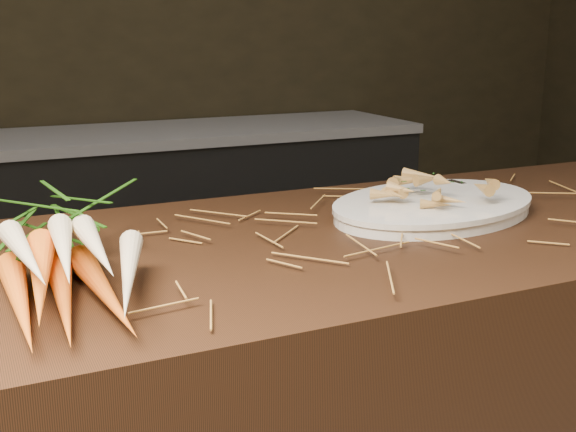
# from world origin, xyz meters

# --- Properties ---
(back_counter) EXTENTS (1.82, 0.62, 0.84)m
(back_counter) POSITION_xyz_m (0.30, 2.18, 0.42)
(back_counter) COLOR black
(back_counter) RESTS_ON ground
(straw_bedding) EXTENTS (1.40, 0.60, 0.02)m
(straw_bedding) POSITION_xyz_m (0.00, 0.30, 0.91)
(straw_bedding) COLOR #A3712E
(straw_bedding) RESTS_ON main_counter
(root_veg_bunch) EXTENTS (0.21, 0.58, 0.11)m
(root_veg_bunch) POSITION_xyz_m (-0.55, 0.29, 0.95)
(root_veg_bunch) COLOR #BF5817
(root_veg_bunch) RESTS_ON main_counter
(serving_platter) EXTENTS (0.52, 0.42, 0.02)m
(serving_platter) POSITION_xyz_m (0.15, 0.35, 0.91)
(serving_platter) COLOR white
(serving_platter) RESTS_ON main_counter
(roasted_veg_heap) EXTENTS (0.26, 0.22, 0.05)m
(roasted_veg_heap) POSITION_xyz_m (0.15, 0.35, 0.95)
(roasted_veg_heap) COLOR #A16F32
(roasted_veg_heap) RESTS_ON serving_platter
(serving_fork) EXTENTS (0.04, 0.17, 0.00)m
(serving_fork) POSITION_xyz_m (0.31, 0.37, 0.93)
(serving_fork) COLOR silver
(serving_fork) RESTS_ON serving_platter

